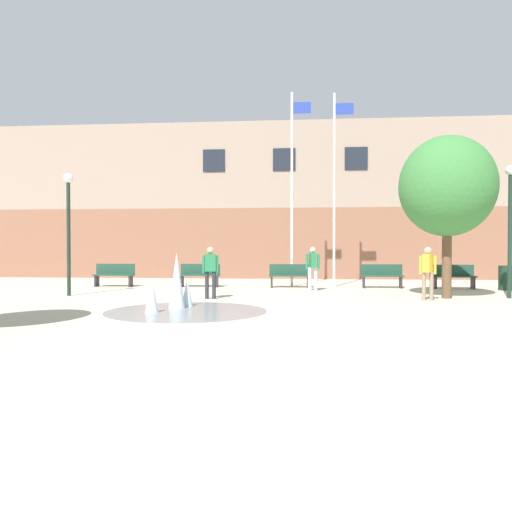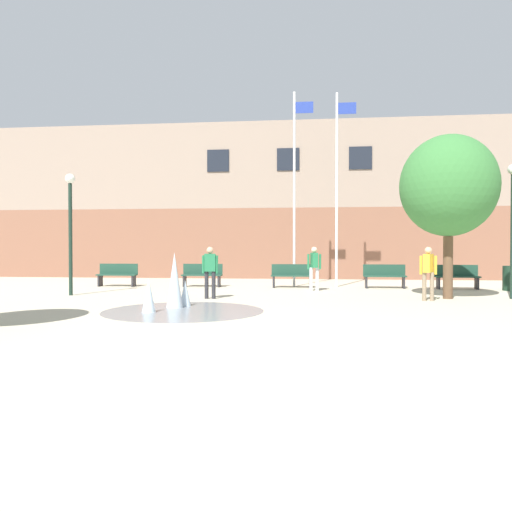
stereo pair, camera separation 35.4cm
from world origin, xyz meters
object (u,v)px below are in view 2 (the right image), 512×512
(park_bench_under_right_flagpole, at_px, (385,276))
(flagpole_left, at_px, (295,183))
(flagpole_right, at_px, (337,184))
(adult_in_red, at_px, (314,265))
(park_bench_left_of_flagpoles, at_px, (202,275))
(park_bench_far_right, at_px, (457,276))
(trash_can, at_px, (511,278))
(adult_near_bench, at_px, (210,268))
(lamp_post_left_lane, at_px, (70,216))
(park_bench_under_left_flagpole, at_px, (292,275))
(teen_by_trashcan, at_px, (428,269))
(park_bench_far_left, at_px, (117,274))
(street_tree_near_building, at_px, (449,186))

(park_bench_under_right_flagpole, distance_m, flagpole_left, 5.04)
(park_bench_under_right_flagpole, height_order, flagpole_right, flagpole_right)
(adult_in_red, distance_m, flagpole_left, 3.79)
(park_bench_left_of_flagpoles, xyz_separation_m, park_bench_far_right, (9.79, -0.02, 0.00))
(park_bench_far_right, height_order, flagpole_left, flagpole_left)
(flagpole_left, height_order, trash_can, flagpole_left)
(adult_near_bench, xyz_separation_m, lamp_post_left_lane, (-4.76, 0.55, 1.66))
(park_bench_under_left_flagpole, bearing_deg, flagpole_left, 79.24)
(park_bench_under_left_flagpole, distance_m, adult_near_bench, 5.05)
(teen_by_trashcan, xyz_separation_m, trash_can, (3.78, 3.87, -0.48))
(park_bench_under_right_flagpole, distance_m, teen_by_trashcan, 4.53)
(adult_near_bench, distance_m, lamp_post_left_lane, 5.07)
(park_bench_far_left, height_order, flagpole_left, flagpole_left)
(flagpole_right, height_order, lamp_post_left_lane, flagpole_right)
(trash_can, bearing_deg, lamp_post_left_lane, -167.18)
(park_bench_left_of_flagpoles, relative_size, park_bench_under_right_flagpole, 1.00)
(adult_in_red, bearing_deg, park_bench_under_left_flagpole, -163.71)
(park_bench_far_left, xyz_separation_m, adult_in_red, (7.88, -1.22, 0.45))
(flagpole_left, bearing_deg, teen_by_trashcan, -50.26)
(park_bench_far_right, relative_size, flagpole_left, 0.21)
(park_bench_far_right, bearing_deg, flagpole_right, 173.13)
(teen_by_trashcan, xyz_separation_m, lamp_post_left_lane, (-11.27, 0.44, 1.66))
(park_bench_under_right_flagpole, height_order, flagpole_left, flagpole_left)
(park_bench_left_of_flagpoles, xyz_separation_m, park_bench_under_right_flagpole, (7.13, 0.08, 0.00))
(park_bench_under_left_flagpole, relative_size, flagpole_right, 0.21)
(lamp_post_left_lane, height_order, street_tree_near_building, street_tree_near_building)
(park_bench_far_right, distance_m, adult_in_red, 5.54)
(park_bench_under_left_flagpole, xyz_separation_m, park_bench_under_right_flagpole, (3.56, 0.11, 0.00))
(street_tree_near_building, bearing_deg, flagpole_right, 126.81)
(park_bench_left_of_flagpoles, relative_size, adult_near_bench, 1.01)
(park_bench_far_right, xyz_separation_m, adult_near_bench, (-8.54, -4.47, 0.45))
(park_bench_left_of_flagpoles, bearing_deg, trash_can, -2.59)
(park_bench_left_of_flagpoles, height_order, trash_can, park_bench_left_of_flagpoles)
(park_bench_far_right, bearing_deg, lamp_post_left_lane, -163.57)
(park_bench_under_left_flagpole, relative_size, adult_near_bench, 1.01)
(adult_near_bench, bearing_deg, park_bench_under_right_flagpole, 29.59)
(park_bench_under_right_flagpole, bearing_deg, teen_by_trashcan, -82.12)
(park_bench_far_left, height_order, adult_near_bench, adult_near_bench)
(park_bench_under_right_flagpole, xyz_separation_m, lamp_post_left_lane, (-10.65, -4.02, 2.11))
(park_bench_far_left, bearing_deg, park_bench_left_of_flagpoles, 2.77)
(flagpole_left, bearing_deg, park_bench_under_left_flagpole, -100.76)
(park_bench_far_left, bearing_deg, teen_by_trashcan, -20.66)
(park_bench_under_left_flagpole, distance_m, lamp_post_left_lane, 8.37)
(trash_can, bearing_deg, flagpole_left, 172.51)
(adult_in_red, relative_size, trash_can, 1.77)
(park_bench_under_left_flagpole, distance_m, park_bench_far_right, 6.21)
(adult_in_red, height_order, adult_near_bench, same)
(park_bench_left_of_flagpoles, distance_m, lamp_post_left_lane, 5.69)
(park_bench_left_of_flagpoles, relative_size, street_tree_near_building, 0.32)
(trash_can, xyz_separation_m, street_tree_near_building, (-3.04, -3.16, 3.00))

